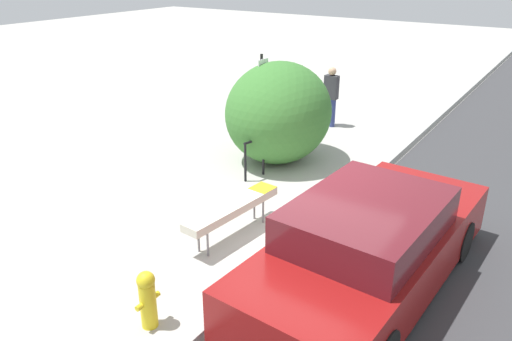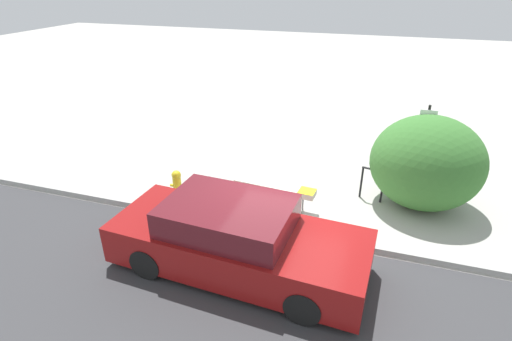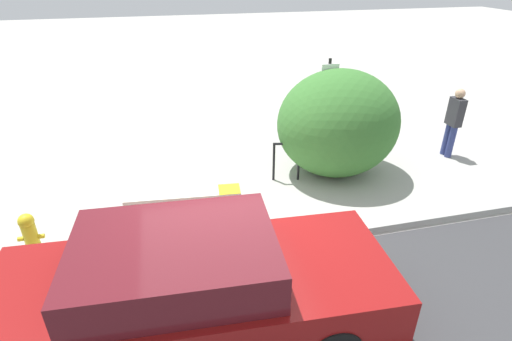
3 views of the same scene
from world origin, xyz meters
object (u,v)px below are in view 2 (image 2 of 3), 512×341
object	(u,v)px
sign_post	(422,144)
parked_car_near	(236,240)
fire_hydrant	(177,184)
bike_rack	(372,181)
bench	(275,187)

from	to	relation	value
sign_post	parked_car_near	world-z (taller)	sign_post
sign_post	parked_car_near	size ratio (longest dim) A/B	0.49
sign_post	fire_hydrant	world-z (taller)	sign_post
bike_rack	parked_car_near	size ratio (longest dim) A/B	0.18
bench	fire_hydrant	size ratio (longest dim) A/B	2.52
sign_post	fire_hydrant	distance (m)	5.75
bench	bike_rack	xyz separation A→B (m)	(2.11, 0.99, 0.00)
bike_rack	parked_car_near	world-z (taller)	parked_car_near
bench	sign_post	xyz separation A→B (m)	(3.08, 1.45, 0.89)
fire_hydrant	parked_car_near	xyz separation A→B (m)	(2.19, -1.88, 0.22)
sign_post	fire_hydrant	xyz separation A→B (m)	(-5.35, -1.86, -0.98)
sign_post	parked_car_near	bearing A→B (deg)	-130.25
bench	bike_rack	size ratio (longest dim) A/B	2.33
sign_post	parked_car_near	xyz separation A→B (m)	(-3.16, -3.73, -0.76)
bench	fire_hydrant	xyz separation A→B (m)	(-2.28, -0.41, -0.09)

